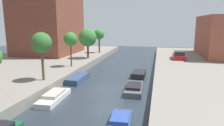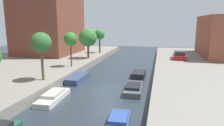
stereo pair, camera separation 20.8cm
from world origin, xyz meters
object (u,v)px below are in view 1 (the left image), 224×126
object	(u,v)px
street_tree_4	(88,38)
street_tree_5	(99,35)
moored_boat_right_2	(120,121)
moored_boat_right_3	(134,88)
street_tree_3	(70,39)
moored_boat_left_3	(78,78)
moored_boat_left_2	(54,97)
moored_boat_right_4	(139,74)
parked_car	(179,56)
street_tree_2	(41,43)

from	to	relation	value
street_tree_4	street_tree_5	bearing A→B (deg)	90.00
moored_boat_right_2	moored_boat_right_3	bearing A→B (deg)	89.58
street_tree_3	moored_boat_left_3	xyz separation A→B (m)	(2.41, -3.58, -4.46)
street_tree_3	street_tree_4	xyz separation A→B (m)	(0.00, 6.95, -0.26)
moored_boat_left_2	moored_boat_right_2	distance (m)	7.61
moored_boat_right_3	moored_boat_right_4	world-z (taller)	moored_boat_right_3
moored_boat_left_3	street_tree_5	bearing A→B (deg)	97.90
moored_boat_left_2	street_tree_3	bearing A→B (deg)	105.03
moored_boat_right_2	moored_boat_right_4	world-z (taller)	moored_boat_right_2
street_tree_3	street_tree_5	size ratio (longest dim) A/B	1.00
parked_car	moored_boat_left_2	xyz separation A→B (m)	(-12.63, -19.70, -1.25)
moored_boat_right_3	street_tree_3	bearing A→B (deg)	148.21
parked_car	moored_boat_right_4	size ratio (longest dim) A/B	1.24
street_tree_3	moored_boat_left_2	distance (m)	11.20
moored_boat_right_3	moored_boat_left_2	bearing A→B (deg)	-150.10
moored_boat_left_2	moored_boat_right_3	bearing A→B (deg)	29.90
moored_boat_right_3	street_tree_5	bearing A→B (deg)	115.87
street_tree_2	street_tree_3	xyz separation A→B (m)	(0.00, 7.18, -0.16)
parked_car	moored_boat_left_2	size ratio (longest dim) A/B	0.87
street_tree_5	parked_car	size ratio (longest dim) A/B	1.19
street_tree_2	parked_car	bearing A→B (deg)	47.95
parked_car	moored_boat_left_3	xyz separation A→B (m)	(-12.88, -13.35, -1.23)
parked_car	moored_boat_right_4	bearing A→B (deg)	-121.38
street_tree_2	moored_boat_left_2	distance (m)	6.01
street_tree_2	moored_boat_left_3	xyz separation A→B (m)	(2.41, 3.60, -4.62)
street_tree_4	moored_boat_right_4	world-z (taller)	street_tree_4
street_tree_2	moored_boat_right_2	bearing A→B (deg)	-32.31
street_tree_4	moored_boat_left_2	bearing A→B (deg)	-81.03
moored_boat_left_2	street_tree_5	bearing A→B (deg)	96.40
street_tree_2	street_tree_5	xyz separation A→B (m)	(0.00, 21.01, -0.28)
moored_boat_left_3	moored_boat_right_2	size ratio (longest dim) A/B	1.27
parked_car	moored_boat_right_4	world-z (taller)	parked_car
parked_car	moored_boat_left_2	bearing A→B (deg)	-122.67
street_tree_2	moored_boat_right_3	bearing A→B (deg)	7.36
street_tree_5	street_tree_2	bearing A→B (deg)	-90.00
street_tree_4	moored_boat_right_4	size ratio (longest dim) A/B	1.57
street_tree_2	moored_boat_left_2	bearing A→B (deg)	-45.83
moored_boat_left_3	moored_boat_right_2	xyz separation A→B (m)	(7.12, -9.63, -0.01)
moored_boat_right_2	moored_boat_right_4	xyz separation A→B (m)	(-0.07, 13.43, 0.03)
street_tree_3	parked_car	size ratio (longest dim) A/B	1.19
parked_car	moored_boat_right_2	xyz separation A→B (m)	(-5.76, -22.98, -1.24)
moored_boat_right_3	moored_boat_right_4	xyz separation A→B (m)	(-0.12, 6.16, -0.00)
moored_boat_left_2	moored_boat_right_4	bearing A→B (deg)	56.16
street_tree_2	moored_boat_right_4	bearing A→B (deg)	38.03
street_tree_4	parked_car	bearing A→B (deg)	10.48
parked_car	street_tree_4	bearing A→B (deg)	-169.52
moored_boat_right_4	moored_boat_left_3	bearing A→B (deg)	-151.69
street_tree_2	moored_boat_left_3	size ratio (longest dim) A/B	1.20
street_tree_5	street_tree_3	bearing A→B (deg)	-90.00
street_tree_2	moored_boat_left_2	xyz separation A→B (m)	(2.66, -2.74, -4.64)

